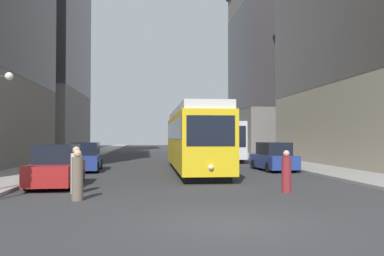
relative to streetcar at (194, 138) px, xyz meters
The scene contains 13 objects.
ground_plane 15.17m from the streetcar, 93.14° to the right, with size 200.00×200.00×0.00m, color #303033.
sidewalk_left 26.94m from the streetcar, 111.53° to the left, with size 3.46×120.00×0.15m, color gray.
sidewalk_right 26.39m from the streetcar, 71.81° to the left, with size 3.46×120.00×0.15m, color gray.
streetcar is the anchor object (origin of this frame).
transit_bus 13.02m from the streetcar, 73.81° to the left, with size 2.87×12.86×3.45m.
parked_car_left_near 9.80m from the streetcar, 134.63° to the right, with size 1.92×4.41×1.82m.
parked_car_left_mid 7.05m from the streetcar, behind, with size 2.06×4.90×1.82m.
parked_car_right_far 5.34m from the streetcar, ahead, with size 2.07×4.53×1.82m.
pedestrian_crossing_near 10.31m from the streetcar, 75.97° to the right, with size 0.37×0.37×1.64m.
pedestrian_crossing_far 12.24m from the streetcar, 115.54° to the right, with size 0.39×0.39×1.73m.
pedestrian_on_sidewalk 10.88m from the streetcar, 121.18° to the right, with size 0.40×0.40×1.79m.
building_left_corner 36.38m from the streetcar, 123.83° to the left, with size 14.59×19.18×32.11m.
building_right_midblock 36.39m from the streetcar, 60.72° to the left, with size 14.77×14.60×24.57m.
Camera 1 is at (-2.06, -9.80, 2.15)m, focal length 37.08 mm.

